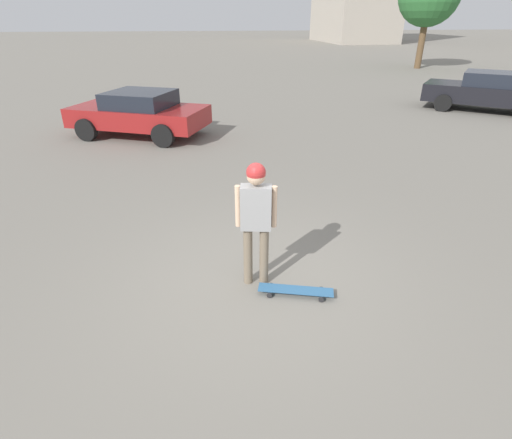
{
  "coord_description": "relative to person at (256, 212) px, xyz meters",
  "views": [
    {
      "loc": [
        0.72,
        4.54,
        3.33
      ],
      "look_at": [
        0.0,
        0.0,
        0.99
      ],
      "focal_mm": 28.0,
      "sensor_mm": 36.0,
      "label": 1
    }
  ],
  "objects": [
    {
      "name": "skateboard",
      "position": [
        -0.48,
        0.36,
        -1.03
      ],
      "size": [
        1.01,
        0.47,
        0.08
      ],
      "rotation": [
        0.0,
        0.0,
        -0.29
      ],
      "color": "#336693",
      "rests_on": "ground_plane"
    },
    {
      "name": "car_parked_far",
      "position": [
        -10.68,
        -9.87,
        -0.34
      ],
      "size": [
        4.69,
        4.32,
        1.46
      ],
      "rotation": [
        0.0,
        0.0,
        -0.69
      ],
      "color": "black",
      "rests_on": "ground_plane"
    },
    {
      "name": "ground_plane",
      "position": [
        0.0,
        0.0,
        -1.1
      ],
      "size": [
        220.0,
        220.0,
        0.0
      ],
      "primitive_type": "plane",
      "color": "gray"
    },
    {
      "name": "person",
      "position": [
        0.0,
        0.0,
        0.0
      ],
      "size": [
        0.53,
        0.27,
        1.75
      ],
      "rotation": [
        0.0,
        0.0,
        2.94
      ],
      "color": "#7A6B56",
      "rests_on": "ground_plane"
    },
    {
      "name": "car_parked_near",
      "position": [
        2.31,
        -8.19,
        -0.39
      ],
      "size": [
        4.45,
        3.37,
        1.34
      ],
      "rotation": [
        0.0,
        0.0,
        -0.42
      ],
      "color": "maroon",
      "rests_on": "ground_plane"
    }
  ]
}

